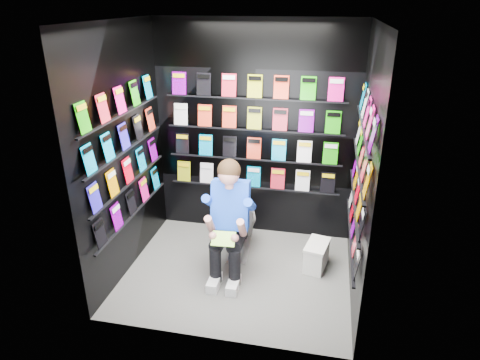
# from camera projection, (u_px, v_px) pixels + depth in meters

# --- Properties ---
(floor) EXTENTS (2.40, 2.40, 0.00)m
(floor) POSITION_uv_depth(u_px,v_px,m) (237.00, 273.00, 4.69)
(floor) COLOR #595957
(floor) RESTS_ON ground
(ceiling) EXTENTS (2.40, 2.40, 0.00)m
(ceiling) POSITION_uv_depth(u_px,v_px,m) (237.00, 21.00, 3.67)
(ceiling) COLOR white
(ceiling) RESTS_ON floor
(wall_back) EXTENTS (2.40, 0.04, 2.60)m
(wall_back) POSITION_uv_depth(u_px,v_px,m) (255.00, 133.00, 5.08)
(wall_back) COLOR black
(wall_back) RESTS_ON floor
(wall_front) EXTENTS (2.40, 0.04, 2.60)m
(wall_front) POSITION_uv_depth(u_px,v_px,m) (210.00, 207.00, 3.28)
(wall_front) COLOR black
(wall_front) RESTS_ON floor
(wall_left) EXTENTS (0.04, 2.00, 2.60)m
(wall_left) POSITION_uv_depth(u_px,v_px,m) (123.00, 154.00, 4.40)
(wall_left) COLOR black
(wall_left) RESTS_ON floor
(wall_right) EXTENTS (0.04, 2.00, 2.60)m
(wall_right) POSITION_uv_depth(u_px,v_px,m) (364.00, 172.00, 3.95)
(wall_right) COLOR black
(wall_right) RESTS_ON floor
(comics_back) EXTENTS (2.10, 0.06, 1.37)m
(comics_back) POSITION_uv_depth(u_px,v_px,m) (254.00, 133.00, 5.05)
(comics_back) COLOR #F34125
(comics_back) RESTS_ON wall_back
(comics_left) EXTENTS (0.06, 1.70, 1.37)m
(comics_left) POSITION_uv_depth(u_px,v_px,m) (126.00, 154.00, 4.39)
(comics_left) COLOR #F34125
(comics_left) RESTS_ON wall_left
(comics_right) EXTENTS (0.06, 1.70, 1.37)m
(comics_right) POSITION_uv_depth(u_px,v_px,m) (360.00, 171.00, 3.95)
(comics_right) COLOR #F34125
(comics_right) RESTS_ON wall_right
(toilet) EXTENTS (0.47, 0.78, 0.73)m
(toilet) POSITION_uv_depth(u_px,v_px,m) (239.00, 223.00, 4.98)
(toilet) COLOR silver
(toilet) RESTS_ON floor
(longbox) EXTENTS (0.27, 0.40, 0.28)m
(longbox) POSITION_uv_depth(u_px,v_px,m) (316.00, 257.00, 4.74)
(longbox) COLOR white
(longbox) RESTS_ON floor
(longbox_lid) EXTENTS (0.30, 0.43, 0.03)m
(longbox_lid) POSITION_uv_depth(u_px,v_px,m) (317.00, 245.00, 4.68)
(longbox_lid) COLOR white
(longbox_lid) RESTS_ON longbox
(reader) EXTENTS (0.58, 0.81, 1.43)m
(reader) POSITION_uv_depth(u_px,v_px,m) (231.00, 205.00, 4.47)
(reader) COLOR blue
(reader) RESTS_ON toilet
(held_comic) EXTENTS (0.25, 0.15, 0.10)m
(held_comic) POSITION_uv_depth(u_px,v_px,m) (223.00, 239.00, 4.24)
(held_comic) COLOR green
(held_comic) RESTS_ON reader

